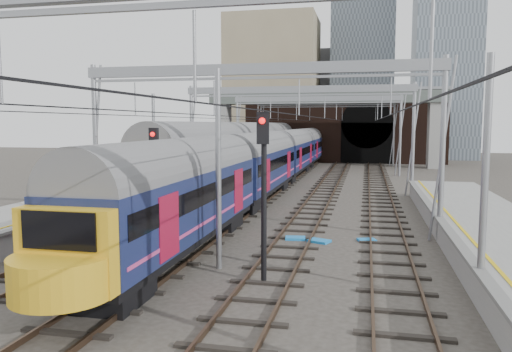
% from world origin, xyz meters
% --- Properties ---
extents(ground, '(160.00, 160.00, 0.00)m').
position_xyz_m(ground, '(0.00, 0.00, 0.00)').
color(ground, '#38332D').
rests_on(ground, ground).
extents(tracks, '(14.40, 80.00, 0.22)m').
position_xyz_m(tracks, '(0.00, 15.00, 0.02)').
color(tracks, '#4C3828').
rests_on(tracks, ground).
extents(overhead_line, '(16.80, 80.00, 8.00)m').
position_xyz_m(overhead_line, '(0.00, 21.49, 6.57)').
color(overhead_line, gray).
rests_on(overhead_line, ground).
extents(retaining_wall, '(28.00, 2.75, 9.00)m').
position_xyz_m(retaining_wall, '(1.40, 51.93, 4.33)').
color(retaining_wall, black).
rests_on(retaining_wall, ground).
extents(overbridge, '(28.00, 3.00, 9.25)m').
position_xyz_m(overbridge, '(0.00, 46.00, 7.27)').
color(overbridge, gray).
rests_on(overbridge, ground).
extents(city_skyline, '(37.50, 27.50, 60.00)m').
position_xyz_m(city_skyline, '(2.73, 70.48, 17.09)').
color(city_skyline, tan).
rests_on(city_skyline, ground).
extents(train_main, '(2.62, 60.63, 4.57)m').
position_xyz_m(train_main, '(-2.00, 25.98, 2.38)').
color(train_main, black).
rests_on(train_main, ground).
extents(train_second, '(3.11, 71.87, 5.25)m').
position_xyz_m(train_second, '(-6.00, 44.54, 2.68)').
color(train_second, black).
rests_on(train_second, ground).
extents(signal_near_left, '(0.37, 0.47, 4.96)m').
position_xyz_m(signal_near_left, '(-3.09, 3.69, 3.12)').
color(signal_near_left, black).
rests_on(signal_near_left, ground).
extents(signal_near_centre, '(0.41, 0.49, 5.48)m').
position_xyz_m(signal_near_centre, '(1.87, 0.72, 3.40)').
color(signal_near_centre, black).
rests_on(signal_near_centre, ground).
extents(equip_cover_a, '(1.07, 0.93, 0.11)m').
position_xyz_m(equip_cover_a, '(3.10, 6.71, 0.05)').
color(equip_cover_a, '#1C81D4').
rests_on(equip_cover_a, ground).
extents(equip_cover_b, '(0.95, 0.72, 0.10)m').
position_xyz_m(equip_cover_b, '(2.02, 7.03, 0.05)').
color(equip_cover_b, '#1C81D4').
rests_on(equip_cover_b, ground).
extents(equip_cover_c, '(0.90, 0.76, 0.09)m').
position_xyz_m(equip_cover_c, '(5.12, 7.38, 0.04)').
color(equip_cover_c, '#1C81D4').
rests_on(equip_cover_c, ground).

